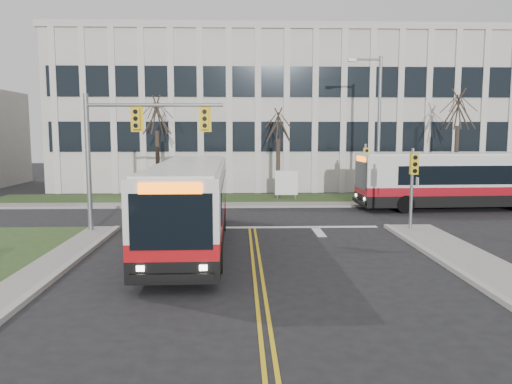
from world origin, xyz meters
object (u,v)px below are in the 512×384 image
(bus_cross, at_px, (462,182))
(streetlight, at_px, (376,121))
(bus_main, at_px, (190,206))
(directory_sign, at_px, (286,183))

(bus_cross, bearing_deg, streetlight, -122.93)
(streetlight, height_order, bus_cross, streetlight)
(streetlight, bearing_deg, bus_main, -131.76)
(directory_sign, xyz_separation_m, bus_cross, (9.98, -3.92, 0.45))
(streetlight, xyz_separation_m, directory_sign, (-5.53, 1.30, -4.02))
(directory_sign, bearing_deg, bus_cross, -21.45)
(bus_main, bearing_deg, streetlight, 47.40)
(bus_main, relative_size, bus_cross, 1.00)
(bus_cross, bearing_deg, directory_sign, -113.89)
(directory_sign, height_order, bus_cross, bus_cross)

